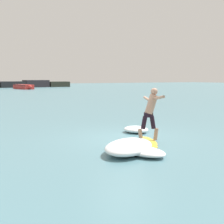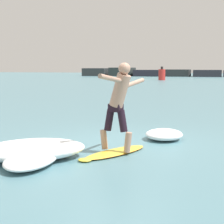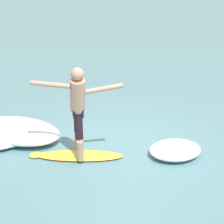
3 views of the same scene
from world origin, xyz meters
The scene contains 6 objects.
ground_plane centered at (0.00, 0.00, 0.00)m, with size 200.00×200.00×0.00m, color slate.
surfboard centered at (0.23, -0.99, 0.03)m, with size 1.19×1.87×0.20m.
surfer centered at (0.32, -0.98, 1.13)m, with size 0.81×1.66×1.81m.
wave_foam_at_tail centered at (-1.16, -1.92, 0.19)m, with size 2.44×2.29×0.38m.
wave_foam_at_nose centered at (0.94, 0.82, 0.13)m, with size 1.01×1.16×0.26m.
wave_foam_beside centered at (-0.96, -2.27, 0.12)m, with size 1.21×1.82×0.24m.
Camera 3 is at (6.68, -3.00, 3.37)m, focal length 60.00 mm.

